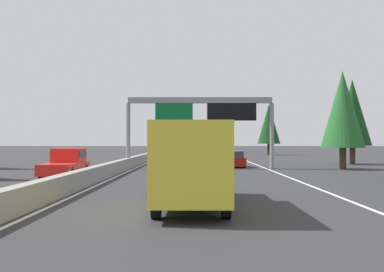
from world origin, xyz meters
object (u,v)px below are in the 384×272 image
conifer_right_mid (352,113)px  bus_far_right (178,144)px  box_truck_near_right (192,162)px  conifer_right_far (269,124)px  sign_gantry_overhead (202,112)px  sedan_far_center (181,148)px  conifer_right_near (343,109)px  sedan_mid_center (234,160)px  minivan_mid_left (216,149)px  oncoming_near (66,163)px

conifer_right_mid → bus_far_right: bearing=22.2°
box_truck_near_right → conifer_right_far: 64.55m
sign_gantry_overhead → conifer_right_far: size_ratio=1.47×
sedan_far_center → conifer_right_near: 82.27m
conifer_right_mid → sedan_far_center: bearing=15.1°
sedan_mid_center → conifer_right_mid: (5.48, -12.46, 4.54)m
sign_gantry_overhead → conifer_right_mid: 17.12m
minivan_mid_left → conifer_right_near: bearing=-168.1°
sign_gantry_overhead → bus_far_right: sign_gantry_overhead is taller
sedan_far_center → conifer_right_mid: (-72.08, -19.50, 4.54)m
sedan_mid_center → bus_far_right: 53.65m
box_truck_near_right → bus_far_right: 78.94m
sedan_far_center → conifer_right_far: (-40.03, -16.01, 4.56)m
box_truck_near_right → bus_far_right: bearing=2.5°
sign_gantry_overhead → sedan_mid_center: sign_gantry_overhead is taller
sedan_mid_center → sign_gantry_overhead: bearing=125.8°
box_truck_near_right → conifer_right_far: bearing=-11.2°
sign_gantry_overhead → minivan_mid_left: sign_gantry_overhead is taller
bus_far_right → oncoming_near: bearing=175.7°
box_truck_near_right → conifer_right_near: size_ratio=1.03×
conifer_right_far → sign_gantry_overhead: bearing=163.3°
sign_gantry_overhead → sedan_mid_center: bearing=-54.2°
oncoming_near → box_truck_near_right: bearing=30.8°
sedan_far_center → conifer_right_mid: 74.81m
box_truck_near_right → conifer_right_mid: size_ratio=0.99×
oncoming_near → conifer_right_near: conifer_right_near is taller
conifer_right_far → oncoming_near: bearing=157.0°
conifer_right_mid → conifer_right_far: size_ratio=1.00×
minivan_mid_left → conifer_right_near: (-41.67, -8.81, 4.04)m
sedan_far_center → oncoming_near: size_ratio=0.79×
sedan_mid_center → minivan_mid_left: bearing=-0.0°
sign_gantry_overhead → bus_far_right: size_ratio=1.10×
sign_gantry_overhead → bus_far_right: 55.50m
sedan_mid_center → oncoming_near: (-11.74, 11.91, 0.23)m
box_truck_near_right → sedan_mid_center: bearing=-8.0°
sedan_mid_center → minivan_mid_left: minivan_mid_left is taller
sedan_mid_center → bus_far_right: bus_far_right is taller
sign_gantry_overhead → conifer_right_mid: (7.56, -15.35, 0.37)m
oncoming_near → minivan_mid_left: bearing=166.7°
bus_far_right → minivan_mid_left: bearing=-154.1°
conifer_right_near → minivan_mid_left: bearing=11.9°
sign_gantry_overhead → sedan_far_center: bearing=3.0°
oncoming_near → conifer_right_near: bearing=112.7°
minivan_mid_left → sedan_far_center: (38.93, 7.07, -0.27)m
sign_gantry_overhead → box_truck_near_right: size_ratio=1.49×
box_truck_near_right → conifer_right_mid: 35.24m
oncoming_near → conifer_right_far: 53.68m
oncoming_near → conifer_right_mid: bearing=125.2°
box_truck_near_right → sedan_mid_center: (25.69, -3.59, -0.93)m
minivan_mid_left → bus_far_right: bearing=25.9°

